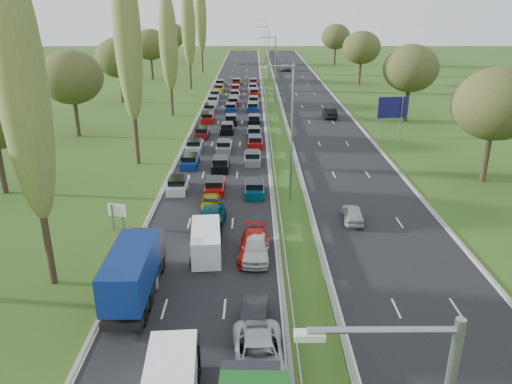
{
  "coord_description": "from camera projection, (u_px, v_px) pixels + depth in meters",
  "views": [
    {
      "loc": [
        1.2,
        1.35,
        16.71
      ],
      "look_at": [
        1.41,
        41.14,
        1.5
      ],
      "focal_mm": 35.0,
      "sensor_mm": 36.0,
      "label": 1
    }
  ],
  "objects": [
    {
      "name": "ground",
      "position": [
        274.0,
        114.0,
        79.44
      ],
      "size": [
        260.0,
        260.0,
        0.0
      ],
      "primitive_type": "plane",
      "color": "#334C17",
      "rests_on": "ground"
    },
    {
      "name": "near_carriageway",
      "position": [
        232.0,
        111.0,
        81.75
      ],
      "size": [
        10.5,
        215.0,
        0.04
      ],
      "primitive_type": "cube",
      "color": "black",
      "rests_on": "ground"
    },
    {
      "name": "far_carriageway",
      "position": [
        315.0,
        111.0,
        81.81
      ],
      "size": [
        10.5,
        215.0,
        0.04
      ],
      "primitive_type": "cube",
      "color": "black",
      "rests_on": "ground"
    },
    {
      "name": "central_reservation",
      "position": [
        274.0,
        107.0,
        81.58
      ],
      "size": [
        2.36,
        215.0,
        0.32
      ],
      "color": "gray",
      "rests_on": "ground"
    },
    {
      "name": "lamp_columns",
      "position": [
        275.0,
        77.0,
        75.43
      ],
      "size": [
        0.18,
        140.18,
        12.0
      ],
      "color": "gray",
      "rests_on": "ground"
    },
    {
      "name": "poplar_row",
      "position": [
        154.0,
        38.0,
        63.89
      ],
      "size": [
        2.8,
        127.8,
        22.44
      ],
      "color": "#2D2116",
      "rests_on": "ground"
    },
    {
      "name": "woodland_left",
      "position": [
        62.0,
        81.0,
        60.34
      ],
      "size": [
        8.0,
        166.0,
        11.1
      ],
      "color": "#2D2116",
      "rests_on": "ground"
    },
    {
      "name": "woodland_right",
      "position": [
        430.0,
        76.0,
        64.34
      ],
      "size": [
        8.0,
        153.0,
        11.1
      ],
      "color": "#2D2116",
      "rests_on": "ground"
    },
    {
      "name": "traffic_queue_fill",
      "position": [
        231.0,
        115.0,
        76.78
      ],
      "size": [
        9.05,
        69.33,
        0.8
      ],
      "color": "silver",
      "rests_on": "ground"
    },
    {
      "name": "near_car_2",
      "position": [
        143.0,
        269.0,
        31.93
      ],
      "size": [
        2.39,
        4.81,
        1.31
      ],
      "primitive_type": "imported",
      "rotation": [
        0.0,
        0.0,
        0.05
      ],
      "color": "white",
      "rests_on": "near_carriageway"
    },
    {
      "name": "near_car_7",
      "position": [
        210.0,
        219.0,
        39.03
      ],
      "size": [
        2.49,
        5.37,
        1.52
      ],
      "primitive_type": "imported",
      "rotation": [
        0.0,
        0.0,
        -0.07
      ],
      "color": "#043746",
      "rests_on": "near_carriageway"
    },
    {
      "name": "near_car_8",
      "position": [
        211.0,
        206.0,
        41.58
      ],
      "size": [
        2.08,
        4.56,
        1.52
      ],
      "primitive_type": "imported",
      "rotation": [
        0.0,
        0.0,
        0.07
      ],
      "color": "#AE8D0B",
      "rests_on": "near_carriageway"
    },
    {
      "name": "near_car_9",
      "position": [
        254.0,
        317.0,
        27.08
      ],
      "size": [
        1.71,
        4.06,
        1.3
      ],
      "primitive_type": "imported",
      "rotation": [
        0.0,
        0.0,
        -0.08
      ],
      "color": "black",
      "rests_on": "near_carriageway"
    },
    {
      "name": "near_car_10",
      "position": [
        259.0,
        356.0,
        24.0
      ],
      "size": [
        2.74,
        5.47,
        1.49
      ],
      "primitive_type": "imported",
      "rotation": [
        0.0,
        0.0,
        0.05
      ],
      "color": "#B5B8BF",
      "rests_on": "near_carriageway"
    },
    {
      "name": "near_car_11",
      "position": [
        254.0,
        246.0,
        34.84
      ],
      "size": [
        2.34,
        5.2,
        1.48
      ],
      "primitive_type": "imported",
      "rotation": [
        0.0,
        0.0,
        -0.05
      ],
      "color": "#B80F0B",
      "rests_on": "near_carriageway"
    },
    {
      "name": "near_car_12",
      "position": [
        256.0,
        247.0,
        34.53
      ],
      "size": [
        2.0,
        4.74,
        1.6
      ],
      "primitive_type": "imported",
      "rotation": [
        0.0,
        0.0,
        -0.02
      ],
      "color": "silver",
      "rests_on": "near_carriageway"
    },
    {
      "name": "far_car_0",
      "position": [
        353.0,
        214.0,
        40.33
      ],
      "size": [
        1.85,
        3.97,
        1.31
      ],
      "primitive_type": "imported",
      "rotation": [
        0.0,
        0.0,
        3.06
      ],
      "color": "#A9B1B3",
      "rests_on": "far_carriageway"
    },
    {
      "name": "far_car_1",
      "position": [
        330.0,
        113.0,
        76.4
      ],
      "size": [
        1.77,
        4.82,
        1.58
      ],
      "primitive_type": "imported",
      "rotation": [
        0.0,
        0.0,
        3.16
      ],
      "color": "black",
      "rests_on": "far_carriageway"
    },
    {
      "name": "far_car_2",
      "position": [
        286.0,
        67.0,
        129.03
      ],
      "size": [
        3.09,
        5.87,
        1.58
      ],
      "primitive_type": "imported",
      "rotation": [
        0.0,
        0.0,
        3.06
      ],
      "color": "slate",
      "rests_on": "far_carriageway"
    },
    {
      "name": "blue_lorry",
      "position": [
        135.0,
        270.0,
        29.54
      ],
      "size": [
        2.29,
        8.25,
        3.48
      ],
      "rotation": [
        0.0,
        0.0,
        0.01
      ],
      "color": "black",
      "rests_on": "near_carriageway"
    },
    {
      "name": "white_van_rear",
      "position": [
        206.0,
        240.0,
        35.02
      ],
      "size": [
        1.96,
        5.01,
        2.01
      ],
      "rotation": [
        0.0,
        0.0,
        0.09
      ],
      "color": "white",
      "rests_on": "near_carriageway"
    },
    {
      "name": "info_sign",
      "position": [
        117.0,
        213.0,
        38.71
      ],
      "size": [
        1.48,
        0.48,
        2.1
      ],
      "color": "gray",
      "rests_on": "ground"
    },
    {
      "name": "direction_sign",
      "position": [
        393.0,
        109.0,
        65.1
      ],
      "size": [
        3.98,
        0.64,
        5.2
      ],
      "color": "gray",
      "rests_on": "ground"
    }
  ]
}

